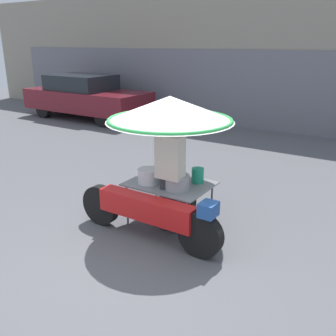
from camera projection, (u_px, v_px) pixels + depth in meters
ground_plane at (138, 256)px, 4.84m from camera, size 36.00×36.00×0.00m
shopfront_building at (316, 60)px, 11.28m from camera, size 28.00×2.06×4.25m
vendor_motorcycle_cart at (167, 130)px, 5.23m from camera, size 2.30×1.81×1.93m
vendor_person at (170, 170)px, 5.21m from camera, size 0.38×0.22×1.65m
parked_car at (86, 96)px, 13.31m from camera, size 4.65×1.84×1.53m
potted_plant at (71, 95)px, 15.13m from camera, size 0.79×0.79×0.99m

